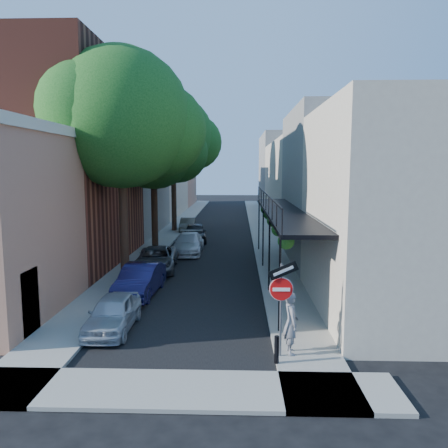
# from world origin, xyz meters

# --- Properties ---
(ground) EXTENTS (160.00, 160.00, 0.00)m
(ground) POSITION_xyz_m (0.00, 0.00, 0.00)
(ground) COLOR black
(ground) RESTS_ON ground
(road_surface) EXTENTS (6.00, 64.00, 0.01)m
(road_surface) POSITION_xyz_m (0.00, 30.00, 0.01)
(road_surface) COLOR black
(road_surface) RESTS_ON ground
(sidewalk_left) EXTENTS (2.00, 64.00, 0.12)m
(sidewalk_left) POSITION_xyz_m (-4.00, 30.00, 0.06)
(sidewalk_left) COLOR gray
(sidewalk_left) RESTS_ON ground
(sidewalk_right) EXTENTS (2.00, 64.00, 0.12)m
(sidewalk_right) POSITION_xyz_m (4.00, 30.00, 0.06)
(sidewalk_right) COLOR gray
(sidewalk_right) RESTS_ON ground
(sidewalk_cross) EXTENTS (12.00, 2.00, 0.12)m
(sidewalk_cross) POSITION_xyz_m (0.00, -1.00, 0.06)
(sidewalk_cross) COLOR gray
(sidewalk_cross) RESTS_ON ground
(buildings_left) EXTENTS (10.10, 59.10, 12.00)m
(buildings_left) POSITION_xyz_m (-9.30, 28.76, 4.94)
(buildings_left) COLOR tan
(buildings_left) RESTS_ON ground
(buildings_right) EXTENTS (9.80, 55.00, 10.00)m
(buildings_right) POSITION_xyz_m (8.99, 29.49, 4.42)
(buildings_right) COLOR beige
(buildings_right) RESTS_ON ground
(sign_post) EXTENTS (0.89, 0.17, 2.99)m
(sign_post) POSITION_xyz_m (3.16, 0.97, 2.04)
(sign_post) COLOR #595B60
(sign_post) RESTS_ON ground
(bollard) EXTENTS (0.14, 0.14, 0.80)m
(bollard) POSITION_xyz_m (3.00, 0.50, 0.52)
(bollard) COLOR black
(bollard) RESTS_ON sidewalk_right
(oak_near) EXTENTS (7.48, 6.80, 11.42)m
(oak_near) POSITION_xyz_m (-3.37, 10.26, 7.88)
(oak_near) COLOR black
(oak_near) RESTS_ON ground
(oak_mid) EXTENTS (6.60, 6.00, 10.20)m
(oak_mid) POSITION_xyz_m (-3.42, 18.23, 7.06)
(oak_mid) COLOR black
(oak_mid) RESTS_ON ground
(oak_far) EXTENTS (7.70, 7.00, 11.90)m
(oak_far) POSITION_xyz_m (-3.35, 27.27, 8.26)
(oak_far) COLOR black
(oak_far) RESTS_ON ground
(parked_car_a) EXTENTS (1.48, 3.62, 1.23)m
(parked_car_a) POSITION_xyz_m (-2.45, 3.17, 0.61)
(parked_car_a) COLOR #A8B1BB
(parked_car_a) RESTS_ON ground
(parked_car_b) EXTENTS (1.68, 4.26, 1.38)m
(parked_car_b) POSITION_xyz_m (-2.45, 7.37, 0.69)
(parked_car_b) COLOR #171644
(parked_car_b) RESTS_ON ground
(parked_car_c) EXTENTS (2.50, 4.79, 1.29)m
(parked_car_c) POSITION_xyz_m (-2.60, 12.08, 0.64)
(parked_car_c) COLOR #4C4E52
(parked_car_c) RESTS_ON ground
(parked_car_d) EXTENTS (1.92, 4.63, 1.34)m
(parked_car_d) POSITION_xyz_m (-1.40, 17.00, 0.67)
(parked_car_d) COLOR silver
(parked_car_d) RESTS_ON ground
(parked_car_e) EXTENTS (2.08, 4.28, 1.41)m
(parked_car_e) POSITION_xyz_m (-1.40, 21.68, 0.70)
(parked_car_e) COLOR black
(parked_car_e) RESTS_ON ground
(parked_car_f) EXTENTS (1.41, 3.70, 1.20)m
(parked_car_f) POSITION_xyz_m (-2.60, 27.01, 0.60)
(parked_car_f) COLOR #6B655A
(parked_car_f) RESTS_ON ground
(pedestrian) EXTENTS (0.54, 0.74, 1.88)m
(pedestrian) POSITION_xyz_m (3.47, 1.19, 1.06)
(pedestrian) COLOR slate
(pedestrian) RESTS_ON sidewalk_right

